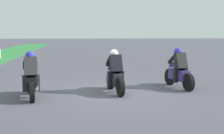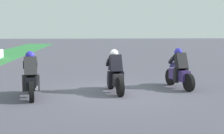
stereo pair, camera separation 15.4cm
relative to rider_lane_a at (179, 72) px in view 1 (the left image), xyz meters
The scene contains 4 objects.
ground_plane 2.73m from the rider_lane_a, 104.75° to the left, with size 120.00×120.00×0.00m, color #4D4B58.
rider_lane_a is the anchor object (origin of this frame).
rider_lane_b 2.57m from the rider_lane_a, 105.35° to the left, with size 2.03×0.61×1.51m.
rider_lane_c 5.43m from the rider_lane_a, 104.00° to the left, with size 2.03×0.64×1.51m.
Camera 1 is at (-11.03, 0.91, 2.24)m, focal length 51.41 mm.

